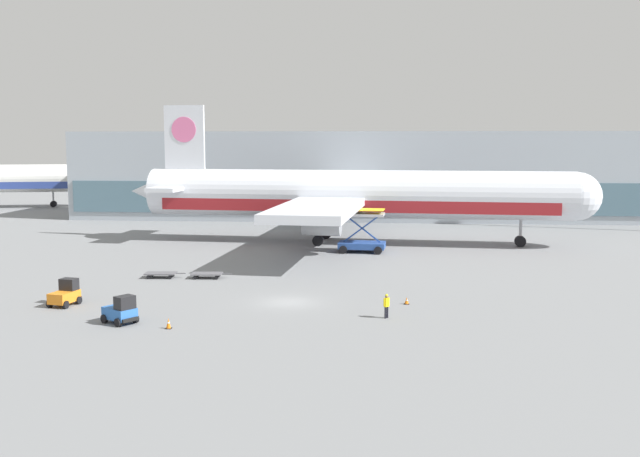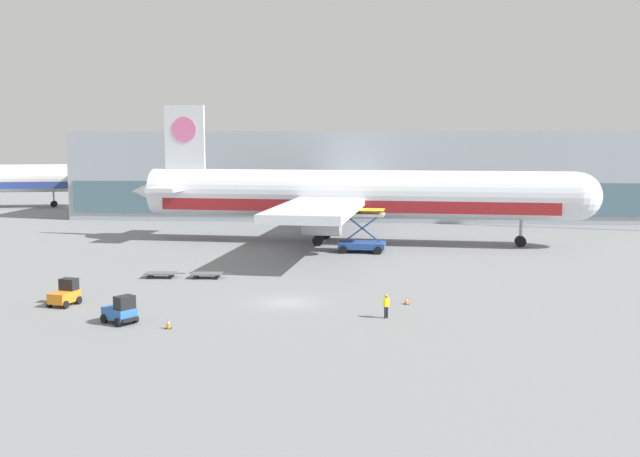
{
  "view_description": "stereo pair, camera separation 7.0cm",
  "coord_description": "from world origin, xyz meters",
  "px_view_note": "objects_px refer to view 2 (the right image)",
  "views": [
    {
      "loc": [
        6.95,
        -54.14,
        12.53
      ],
      "look_at": [
        1.24,
        14.92,
        4.0
      ],
      "focal_mm": 40.0,
      "sensor_mm": 36.0,
      "label": 1
    },
    {
      "loc": [
        7.02,
        -54.14,
        12.53
      ],
      "look_at": [
        1.24,
        14.92,
        4.0
      ],
      "focal_mm": 40.0,
      "sensor_mm": 36.0,
      "label": 2
    }
  ],
  "objects_px": {
    "baggage_tug_foreground": "(121,311)",
    "traffic_cone_far": "(406,301)",
    "baggage_dolly_lead": "(161,274)",
    "traffic_cone_near": "(168,323)",
    "scissor_lift_loader": "(362,235)",
    "baggage_tug_mid": "(65,294)",
    "ground_crew_near": "(386,304)",
    "airplane_main": "(349,196)",
    "baggage_dolly_second": "(207,274)"
  },
  "relations": [
    {
      "from": "baggage_tug_foreground",
      "to": "traffic_cone_far",
      "type": "distance_m",
      "value": 21.27
    },
    {
      "from": "baggage_dolly_lead",
      "to": "traffic_cone_near",
      "type": "distance_m",
      "value": 18.46
    },
    {
      "from": "baggage_tug_foreground",
      "to": "scissor_lift_loader",
      "type": "bearing_deg",
      "value": 99.37
    },
    {
      "from": "scissor_lift_loader",
      "to": "baggage_dolly_lead",
      "type": "relative_size",
      "value": 1.45
    },
    {
      "from": "baggage_tug_mid",
      "to": "baggage_tug_foreground",
      "type": "bearing_deg",
      "value": -116.72
    },
    {
      "from": "scissor_lift_loader",
      "to": "traffic_cone_far",
      "type": "relative_size",
      "value": 9.82
    },
    {
      "from": "scissor_lift_loader",
      "to": "ground_crew_near",
      "type": "xyz_separation_m",
      "value": [
        2.47,
        -30.27,
        -0.87
      ]
    },
    {
      "from": "ground_crew_near",
      "to": "traffic_cone_near",
      "type": "relative_size",
      "value": 2.42
    },
    {
      "from": "ground_crew_near",
      "to": "baggage_tug_foreground",
      "type": "bearing_deg",
      "value": -34.51
    },
    {
      "from": "baggage_tug_foreground",
      "to": "baggage_tug_mid",
      "type": "distance_m",
      "value": 7.96
    },
    {
      "from": "airplane_main",
      "to": "baggage_dolly_second",
      "type": "xyz_separation_m",
      "value": [
        -12.05,
        -24.07,
        -5.45
      ]
    },
    {
      "from": "scissor_lift_loader",
      "to": "baggage_dolly_lead",
      "type": "xyz_separation_m",
      "value": [
        -18.1,
        -16.86,
        -1.51
      ]
    },
    {
      "from": "traffic_cone_near",
      "to": "baggage_tug_foreground",
      "type": "bearing_deg",
      "value": 163.29
    },
    {
      "from": "baggage_dolly_second",
      "to": "ground_crew_near",
      "type": "height_order",
      "value": "ground_crew_near"
    },
    {
      "from": "scissor_lift_loader",
      "to": "airplane_main",
      "type": "bearing_deg",
      "value": 108.11
    },
    {
      "from": "baggage_tug_foreground",
      "to": "baggage_tug_mid",
      "type": "relative_size",
      "value": 1.05
    },
    {
      "from": "scissor_lift_loader",
      "to": "baggage_dolly_lead",
      "type": "height_order",
      "value": "scissor_lift_loader"
    },
    {
      "from": "baggage_dolly_lead",
      "to": "baggage_dolly_second",
      "type": "bearing_deg",
      "value": -1.82
    },
    {
      "from": "airplane_main",
      "to": "scissor_lift_loader",
      "type": "distance_m",
      "value": 8.53
    },
    {
      "from": "baggage_dolly_second",
      "to": "baggage_tug_mid",
      "type": "bearing_deg",
      "value": -129.24
    },
    {
      "from": "airplane_main",
      "to": "baggage_tug_mid",
      "type": "bearing_deg",
      "value": -115.01
    },
    {
      "from": "baggage_tug_foreground",
      "to": "ground_crew_near",
      "type": "xyz_separation_m",
      "value": [
        18.29,
        2.98,
        0.15
      ]
    },
    {
      "from": "baggage_dolly_lead",
      "to": "traffic_cone_near",
      "type": "bearing_deg",
      "value": -75.05
    },
    {
      "from": "airplane_main",
      "to": "ground_crew_near",
      "type": "relative_size",
      "value": 33.21
    },
    {
      "from": "baggage_dolly_second",
      "to": "baggage_tug_foreground",
      "type": "bearing_deg",
      "value": -100.73
    },
    {
      "from": "baggage_dolly_second",
      "to": "traffic_cone_near",
      "type": "relative_size",
      "value": 5.19
    },
    {
      "from": "baggage_dolly_lead",
      "to": "ground_crew_near",
      "type": "bearing_deg",
      "value": -36.91
    },
    {
      "from": "ground_crew_near",
      "to": "scissor_lift_loader",
      "type": "bearing_deg",
      "value": -129.1
    },
    {
      "from": "baggage_dolly_lead",
      "to": "traffic_cone_far",
      "type": "relative_size",
      "value": 6.78
    },
    {
      "from": "baggage_tug_mid",
      "to": "ground_crew_near",
      "type": "distance_m",
      "value": 24.58
    },
    {
      "from": "baggage_tug_foreground",
      "to": "baggage_tug_mid",
      "type": "height_order",
      "value": "same"
    },
    {
      "from": "baggage_dolly_lead",
      "to": "baggage_dolly_second",
      "type": "distance_m",
      "value": 4.29
    },
    {
      "from": "airplane_main",
      "to": "traffic_cone_far",
      "type": "height_order",
      "value": "airplane_main"
    },
    {
      "from": "baggage_tug_mid",
      "to": "baggage_dolly_lead",
      "type": "xyz_separation_m",
      "value": [
        3.93,
        11.4,
        -0.49
      ]
    },
    {
      "from": "airplane_main",
      "to": "baggage_tug_foreground",
      "type": "xyz_separation_m",
      "value": [
        -14.06,
        -40.6,
        -4.96
      ]
    },
    {
      "from": "baggage_dolly_lead",
      "to": "traffic_cone_far",
      "type": "bearing_deg",
      "value": -25.67
    },
    {
      "from": "baggage_dolly_second",
      "to": "traffic_cone_far",
      "type": "xyz_separation_m",
      "value": [
        17.89,
        -9.04,
        -0.12
      ]
    },
    {
      "from": "baggage_tug_foreground",
      "to": "baggage_dolly_lead",
      "type": "bearing_deg",
      "value": 132.75
    },
    {
      "from": "traffic_cone_near",
      "to": "ground_crew_near",
      "type": "bearing_deg",
      "value": 15.57
    },
    {
      "from": "baggage_dolly_second",
      "to": "ground_crew_near",
      "type": "bearing_deg",
      "value": -43.6
    },
    {
      "from": "scissor_lift_loader",
      "to": "traffic_cone_far",
      "type": "bearing_deg",
      "value": -76.38
    },
    {
      "from": "baggage_dolly_second",
      "to": "traffic_cone_far",
      "type": "distance_m",
      "value": 20.04
    },
    {
      "from": "ground_crew_near",
      "to": "traffic_cone_far",
      "type": "relative_size",
      "value": 3.16
    },
    {
      "from": "ground_crew_near",
      "to": "traffic_cone_near",
      "type": "distance_m",
      "value": 15.2
    },
    {
      "from": "baggage_tug_mid",
      "to": "traffic_cone_far",
      "type": "distance_m",
      "value": 26.23
    },
    {
      "from": "baggage_tug_foreground",
      "to": "traffic_cone_near",
      "type": "xyz_separation_m",
      "value": [
        3.66,
        -1.1,
        -0.52
      ]
    },
    {
      "from": "baggage_tug_foreground",
      "to": "baggage_dolly_lead",
      "type": "height_order",
      "value": "baggage_tug_foreground"
    },
    {
      "from": "airplane_main",
      "to": "baggage_tug_mid",
      "type": "relative_size",
      "value": 21.65
    },
    {
      "from": "baggage_tug_mid",
      "to": "baggage_dolly_lead",
      "type": "distance_m",
      "value": 12.07
    },
    {
      "from": "ground_crew_near",
      "to": "traffic_cone_far",
      "type": "distance_m",
      "value": 4.85
    }
  ]
}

